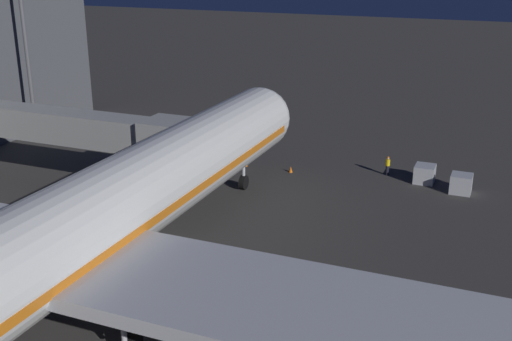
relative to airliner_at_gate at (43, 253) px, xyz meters
The scene contains 9 objects.
ground_plane 12.01m from the airliner_at_gate, 90.00° to the right, with size 320.00×320.00×0.00m, color #383533.
airliner_at_gate is the anchor object (origin of this frame).
jet_bridge 22.19m from the airliner_at_gate, 57.31° to the right, with size 22.35×3.40×6.80m.
apron_floodlight_mast 38.41m from the airliner_at_gate, 48.01° to the right, with size 2.90×0.50×16.93m.
baggage_container_near_belt 34.69m from the airliner_at_gate, 119.22° to the right, with size 1.69×1.74×1.55m, color #B7BABF.
baggage_container_far_row 34.48m from the airliner_at_gate, 113.55° to the right, with size 1.66×1.84×1.52m, color #B7BABF.
ground_crew_by_belt_loader 33.84m from the airliner_at_gate, 107.96° to the right, with size 0.40×0.40×1.75m.
traffic_cone_nose_port 29.85m from the airliner_at_gate, 94.28° to the right, with size 0.36×0.36×0.55m, color orange.
traffic_cone_nose_starboard 29.85m from the airliner_at_gate, 85.72° to the right, with size 0.36×0.36×0.55m, color orange.
Camera 1 is at (-19.94, 32.08, 18.89)m, focal length 44.35 mm.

